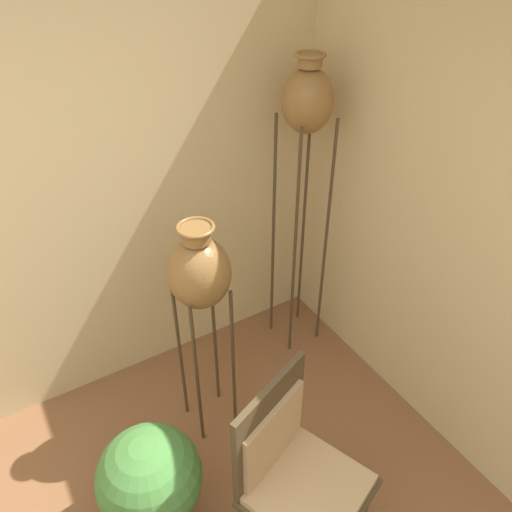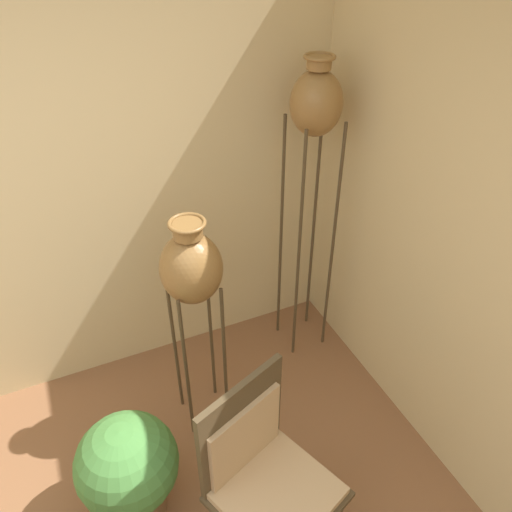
{
  "view_description": "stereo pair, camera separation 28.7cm",
  "coord_description": "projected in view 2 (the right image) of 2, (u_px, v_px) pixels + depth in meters",
  "views": [
    {
      "loc": [
        0.18,
        -0.39,
        2.66
      ],
      "look_at": [
        1.39,
        1.6,
        0.97
      ],
      "focal_mm": 35.0,
      "sensor_mm": 36.0,
      "label": 1
    },
    {
      "loc": [
        0.43,
        -0.52,
        2.66
      ],
      "look_at": [
        1.39,
        1.6,
        0.97
      ],
      "focal_mm": 35.0,
      "sensor_mm": 36.0,
      "label": 2
    }
  ],
  "objects": [
    {
      "name": "vase_stand_medium",
      "position": [
        191.0,
        270.0,
        2.52
      ],
      "size": [
        0.32,
        0.32,
        1.42
      ],
      "color": "#473823",
      "rests_on": "ground_plane"
    },
    {
      "name": "potted_plant",
      "position": [
        128.0,
        469.0,
        2.46
      ],
      "size": [
        0.51,
        0.51,
        0.66
      ],
      "color": "brown",
      "rests_on": "ground_plane"
    },
    {
      "name": "chair",
      "position": [
        263.0,
        470.0,
        2.22
      ],
      "size": [
        0.65,
        0.63,
        1.04
      ],
      "rotation": [
        0.0,
        0.0,
        0.37
      ],
      "color": "#473823",
      "rests_on": "ground_plane"
    },
    {
      "name": "vase_stand_tall",
      "position": [
        315.0,
        114.0,
        2.73
      ],
      "size": [
        0.29,
        0.29,
        2.0
      ],
      "color": "#473823",
      "rests_on": "ground_plane"
    }
  ]
}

